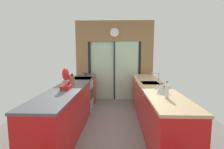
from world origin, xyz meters
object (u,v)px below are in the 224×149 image
kettle (162,89)px  oven_range (82,94)px  soap_bottle (167,91)px  knife_block (72,81)px  stand_mixer (66,81)px  mixing_bowl (86,74)px

kettle → oven_range: bearing=135.5°
soap_bottle → knife_block: bearing=149.7°
stand_mixer → soap_bottle: size_ratio=1.57×
kettle → mixing_bowl: bearing=127.3°
oven_range → soap_bottle: soap_bottle is taller
oven_range → kettle: bearing=-44.5°
knife_block → soap_bottle: 2.06m
stand_mixer → soap_bottle: stand_mixer is taller
knife_block → stand_mixer: (-0.00, -0.45, 0.06)m
mixing_bowl → soap_bottle: soap_bottle is taller
mixing_bowl → kettle: size_ratio=0.81×
mixing_bowl → soap_bottle: 3.21m
mixing_bowl → stand_mixer: stand_mixer is taller
oven_range → knife_block: size_ratio=3.54×
oven_range → knife_block: 1.20m
soap_bottle → oven_range: bearing=130.6°
knife_block → stand_mixer: stand_mixer is taller
mixing_bowl → knife_block: size_ratio=0.81×
mixing_bowl → kettle: (1.78, -2.34, 0.03)m
kettle → soap_bottle: (-0.00, -0.33, 0.03)m
oven_range → stand_mixer: (0.02, -1.50, 0.63)m
oven_range → mixing_bowl: size_ratio=4.37×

